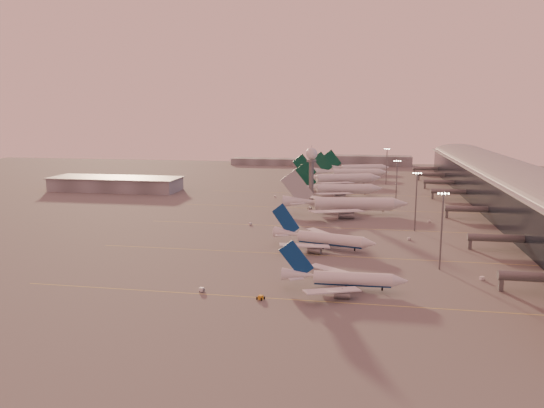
# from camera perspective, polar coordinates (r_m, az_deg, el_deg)

# --- Properties ---
(ground) EXTENTS (700.00, 700.00, 0.00)m
(ground) POSITION_cam_1_polar(r_m,az_deg,el_deg) (177.20, -1.48, -6.09)
(ground) COLOR #575554
(ground) RESTS_ON ground
(taxiway_markings) EXTENTS (180.00, 185.25, 0.02)m
(taxiway_markings) POSITION_cam_1_polar(r_m,az_deg,el_deg) (228.16, 8.79, -2.57)
(taxiway_markings) COLOR #E1D24F
(taxiway_markings) RESTS_ON ground
(terminal) EXTENTS (57.00, 362.00, 23.04)m
(terminal) POSITION_cam_1_polar(r_m,az_deg,el_deg) (289.05, 24.76, 1.37)
(terminal) COLOR black
(terminal) RESTS_ON ground
(hangar) EXTENTS (82.00, 27.00, 8.50)m
(hangar) POSITION_cam_1_polar(r_m,az_deg,el_deg) (346.39, -16.45, 2.10)
(hangar) COLOR slate
(hangar) RESTS_ON ground
(radar_tower) EXTENTS (6.40, 6.40, 31.10)m
(radar_tower) POSITION_cam_1_polar(r_m,az_deg,el_deg) (289.70, 4.26, 4.34)
(radar_tower) COLOR slate
(radar_tower) RESTS_ON ground
(mast_a) EXTENTS (3.60, 0.56, 25.00)m
(mast_a) POSITION_cam_1_polar(r_m,az_deg,el_deg) (172.10, 17.79, -2.33)
(mast_a) COLOR slate
(mast_a) RESTS_ON ground
(mast_b) EXTENTS (3.60, 0.56, 25.00)m
(mast_b) POSITION_cam_1_polar(r_m,az_deg,el_deg) (225.53, 15.24, 0.60)
(mast_b) COLOR slate
(mast_b) RESTS_ON ground
(mast_c) EXTENTS (3.60, 0.56, 25.00)m
(mast_c) POSITION_cam_1_polar(r_m,az_deg,el_deg) (279.49, 13.25, 2.42)
(mast_c) COLOR slate
(mast_c) RESTS_ON ground
(mast_d) EXTENTS (3.60, 0.56, 25.00)m
(mast_d) POSITION_cam_1_polar(r_m,az_deg,el_deg) (368.77, 12.23, 4.20)
(mast_d) COLOR slate
(mast_d) RESTS_ON ground
(distant_horizon) EXTENTS (165.00, 37.50, 9.00)m
(distant_horizon) POSITION_cam_1_polar(r_m,az_deg,el_deg) (495.06, 6.43, 4.61)
(distant_horizon) COLOR slate
(distant_horizon) RESTS_ON ground
(narrowbody_near) EXTENTS (35.41, 28.27, 13.84)m
(narrowbody_near) POSITION_cam_1_polar(r_m,az_deg,el_deg) (149.02, 7.70, -8.17)
(narrowbody_near) COLOR silver
(narrowbody_near) RESTS_ON ground
(narrowbody_mid) EXTENTS (38.84, 30.58, 15.52)m
(narrowbody_mid) POSITION_cam_1_polar(r_m,az_deg,el_deg) (191.97, 5.51, -3.91)
(narrowbody_mid) COLOR silver
(narrowbody_mid) RESTS_ON ground
(widebody_white) EXTENTS (61.10, 48.67, 21.54)m
(widebody_white) POSITION_cam_1_polar(r_m,az_deg,el_deg) (258.22, 7.90, -0.26)
(widebody_white) COLOR silver
(widebody_white) RESTS_ON ground
(greentail_a) EXTENTS (52.22, 41.81, 19.13)m
(greentail_a) POSITION_cam_1_polar(r_m,az_deg,el_deg) (311.83, 7.17, 1.43)
(greentail_a) COLOR silver
(greentail_a) RESTS_ON ground
(greentail_b) EXTENTS (58.24, 46.36, 21.75)m
(greentail_b) POSITION_cam_1_polar(r_m,az_deg,el_deg) (355.34, 7.12, 2.54)
(greentail_b) COLOR silver
(greentail_b) RESTS_ON ground
(greentail_c) EXTENTS (55.41, 44.44, 20.21)m
(greentail_c) POSITION_cam_1_polar(r_m,az_deg,el_deg) (394.83, 8.52, 3.20)
(greentail_c) COLOR silver
(greentail_c) RESTS_ON ground
(greentail_d) EXTENTS (52.15, 41.42, 19.69)m
(greentail_d) POSITION_cam_1_polar(r_m,az_deg,el_deg) (428.81, 9.18, 3.69)
(greentail_d) COLOR silver
(greentail_d) RESTS_ON ground
(gsv_truck_a) EXTENTS (6.20, 2.67, 2.44)m
(gsv_truck_a) POSITION_cam_1_polar(r_m,az_deg,el_deg) (148.08, -7.41, -8.91)
(gsv_truck_a) COLOR silver
(gsv_truck_a) RESTS_ON ground
(gsv_tug_near) EXTENTS (3.67, 4.45, 1.10)m
(gsv_tug_near) POSITION_cam_1_polar(r_m,az_deg,el_deg) (141.39, -1.23, -10.04)
(gsv_tug_near) COLOR orange
(gsv_tug_near) RESTS_ON ground
(gsv_catering_a) EXTENTS (5.78, 4.32, 4.34)m
(gsv_catering_a) POSITION_cam_1_polar(r_m,az_deg,el_deg) (168.18, 21.75, -6.92)
(gsv_catering_a) COLOR silver
(gsv_catering_a) RESTS_ON ground
(gsv_tug_mid) EXTENTS (4.23, 4.19, 1.06)m
(gsv_tug_mid) POSITION_cam_1_polar(r_m,az_deg,el_deg) (177.21, 2.29, -5.91)
(gsv_tug_mid) COLOR silver
(gsv_tug_mid) RESTS_ON ground
(gsv_truck_b) EXTENTS (5.35, 2.11, 2.14)m
(gsv_truck_b) POSITION_cam_1_polar(r_m,az_deg,el_deg) (211.23, 14.63, -3.49)
(gsv_truck_b) COLOR silver
(gsv_truck_b) RESTS_ON ground
(gsv_truck_c) EXTENTS (4.53, 4.83, 1.97)m
(gsv_truck_c) POSITION_cam_1_polar(r_m,az_deg,el_deg) (231.98, -2.30, -2.01)
(gsv_truck_c) COLOR silver
(gsv_truck_c) RESTS_ON ground
(gsv_catering_b) EXTENTS (4.51, 2.33, 3.60)m
(gsv_catering_b) POSITION_cam_1_polar(r_m,az_deg,el_deg) (247.53, 16.60, -1.47)
(gsv_catering_b) COLOR silver
(gsv_catering_b) RESTS_ON ground
(gsv_tug_far) EXTENTS (3.77, 4.00, 0.99)m
(gsv_tug_far) POSITION_cam_1_polar(r_m,az_deg,el_deg) (269.68, 4.09, -0.45)
(gsv_tug_far) COLOR silver
(gsv_tug_far) RESTS_ON ground
(gsv_truck_d) EXTENTS (3.54, 5.22, 1.99)m
(gsv_truck_d) POSITION_cam_1_polar(r_m,az_deg,el_deg) (307.16, 0.30, 0.94)
(gsv_truck_d) COLOR silver
(gsv_truck_d) RESTS_ON ground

